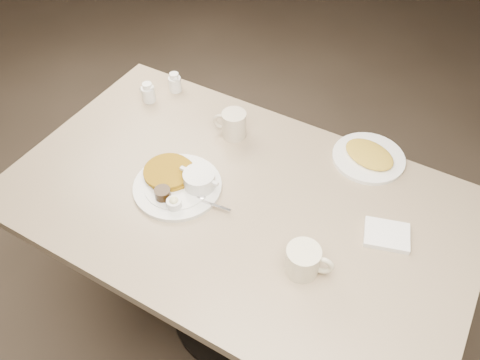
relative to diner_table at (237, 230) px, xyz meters
The scene contains 9 objects.
room 0.82m from the diner_table, ahead, with size 7.04×8.04×2.84m.
diner_table is the anchor object (origin of this frame).
main_plate 0.27m from the diner_table, 165.47° to the right, with size 0.36×0.30×0.07m.
coffee_mug_near 0.39m from the diner_table, 24.72° to the right, with size 0.15×0.12×0.09m.
napkin 0.51m from the diner_table, 11.35° to the left, with size 0.16×0.14×0.02m.
coffee_mug_far 0.38m from the diner_table, 122.64° to the left, with size 0.13×0.10×0.10m.
creamer_left 0.65m from the diner_table, 154.19° to the left, with size 0.08×0.07×0.08m.
creamer_right 0.66m from the diner_table, 143.36° to the left, with size 0.06×0.07×0.08m.
hash_plate 0.52m from the diner_table, 51.35° to the left, with size 0.32×0.32×0.04m.
Camera 1 is at (0.51, -0.87, 1.93)m, focal length 35.96 mm.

